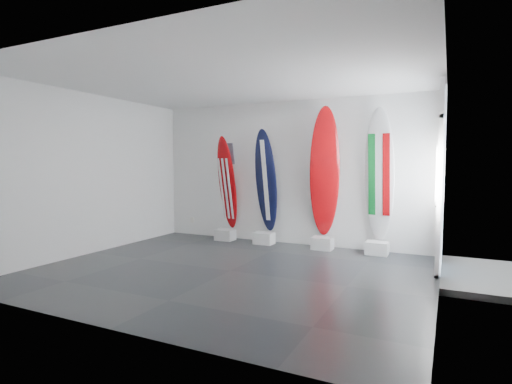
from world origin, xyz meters
The scene contains 16 objects.
floor centered at (0.00, 0.00, 0.00)m, with size 6.00×6.00×0.00m, color black.
ceiling centered at (0.00, 0.00, 3.00)m, with size 6.00×6.00×0.00m, color white.
wall_back centered at (0.00, 2.50, 1.50)m, with size 6.00×6.00×0.00m, color white.
wall_front centered at (0.00, -2.50, 1.50)m, with size 6.00×6.00×0.00m, color white.
wall_left centered at (-3.00, 0.00, 1.50)m, with size 5.00×5.00×0.00m, color white.
wall_right centered at (3.00, 0.00, 1.50)m, with size 5.00×5.00×0.00m, color white.
display_block_usa centered at (-1.36, 2.18, 0.12)m, with size 0.40×0.30×0.24m, color silver.
surfboard_usa centered at (-1.36, 2.28, 1.27)m, with size 0.47×0.08×2.08m, color #9A060A.
display_block_navy centered at (-0.42, 2.18, 0.12)m, with size 0.40×0.30×0.24m, color silver.
surfboard_navy centered at (-0.42, 2.28, 1.33)m, with size 0.50×0.08×2.20m, color black.
display_block_swiss centered at (0.86, 2.18, 0.12)m, with size 0.40×0.30×0.24m, color silver.
surfboard_swiss centered at (0.86, 2.28, 1.52)m, with size 0.59×0.08×2.59m, color #9A060A.
display_block_italy centered at (1.90, 2.18, 0.12)m, with size 0.40×0.30×0.24m, color silver.
surfboard_italy centered at (1.90, 2.28, 1.48)m, with size 0.56×0.08×2.49m, color silver.
wall_outlet centered at (-2.45, 2.48, 0.35)m, with size 0.09×0.02×0.13m, color silver.
glass_door centered at (2.97, 1.55, 1.43)m, with size 0.12×1.16×2.85m, color white, non-canonical shape.
Camera 1 is at (3.08, -5.44, 1.69)m, focal length 28.13 mm.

